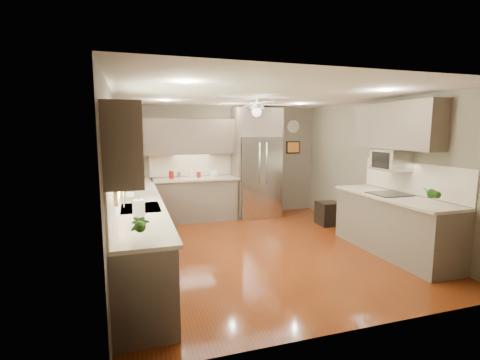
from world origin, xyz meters
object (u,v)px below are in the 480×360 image
canister_d (199,175)px  potted_plant_left (141,224)px  stool (329,213)px  refrigerator (257,165)px  soap_bottle (129,193)px  paper_towel (139,213)px  potted_plant_right (430,193)px  microwave (391,160)px  canister_c (191,174)px  canister_a (171,175)px  canister_b (179,175)px  bowl (215,176)px

canister_d → potted_plant_left: (-1.33, -4.19, 0.11)m
canister_d → stool: canister_d is taller
potted_plant_left → refrigerator: (2.66, 4.15, 0.08)m
soap_bottle → paper_towel: (0.10, -1.52, 0.03)m
soap_bottle → refrigerator: bearing=36.8°
soap_bottle → potted_plant_right: potted_plant_right is taller
canister_d → microwave: bearing=-46.0°
canister_c → potted_plant_right: (2.71, -3.73, 0.06)m
canister_d → paper_towel: paper_towel is taller
microwave → paper_towel: microwave is taller
potted_plant_left → refrigerator: 4.93m
paper_towel → stool: bearing=32.4°
paper_towel → canister_a: bearing=78.4°
microwave → paper_towel: 4.11m
canister_d → paper_towel: size_ratio=0.42×
soap_bottle → potted_plant_left: potted_plant_left is taller
canister_b → paper_towel: size_ratio=0.40×
canister_a → paper_towel: bearing=-101.6°
refrigerator → paper_towel: refrigerator is taller
canister_b → bowl: 0.79m
canister_d → canister_c: bearing=166.5°
potted_plant_right → microwave: bearing=83.0°
canister_a → stool: bearing=-21.0°
canister_a → stool: (3.10, -1.19, -0.78)m
canister_b → canister_d: size_ratio=0.95×
canister_d → paper_towel: (-1.33, -3.64, 0.08)m
canister_a → canister_c: 0.42m
canister_b → potted_plant_left: bearing=-102.2°
potted_plant_left → soap_bottle: bearing=92.9°
potted_plant_left → microwave: 4.26m
bowl → microwave: 3.65m
paper_towel → potted_plant_right: bearing=-0.7°
potted_plant_right → paper_towel: bearing=179.3°
canister_d → potted_plant_right: potted_plant_right is taller
canister_c → microwave: (2.83, -2.79, 0.45)m
canister_b → bowl: (0.79, 0.01, -0.04)m
canister_d → stool: bearing=-25.5°
canister_c → microwave: 4.00m
canister_b → microwave: microwave is taller
canister_b → canister_d: (0.42, -0.02, -0.01)m
canister_d → potted_plant_right: size_ratio=0.43×
soap_bottle → potted_plant_right: bearing=-21.5°
bowl → paper_towel: size_ratio=0.69×
refrigerator → canister_d: bearing=178.1°
canister_c → stool: size_ratio=0.34×
canister_c → potted_plant_left: size_ratio=0.52×
canister_a → potted_plant_right: (3.13, -3.68, 0.07)m
stool → canister_a: bearing=159.0°
stool → canister_b: bearing=157.4°
canister_d → stool: size_ratio=0.26×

